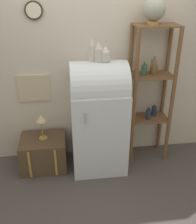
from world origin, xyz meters
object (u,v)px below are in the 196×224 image
(refrigerator, at_px, (98,115))
(vase_center, at_px, (99,52))
(vase_right, at_px, (105,54))
(suitcase_trunk, at_px, (44,152))
(desk_lamp, at_px, (41,121))
(vase_left, at_px, (92,50))
(globe, at_px, (154,9))

(refrigerator, xyz_separation_m, vase_center, (0.00, 0.00, 0.81))
(vase_right, bearing_deg, refrigerator, 172.28)
(suitcase_trunk, xyz_separation_m, desk_lamp, (0.01, 0.01, 0.48))
(refrigerator, xyz_separation_m, vase_left, (-0.07, 0.01, 0.84))
(refrigerator, height_order, vase_center, vase_center)
(vase_right, bearing_deg, desk_lamp, 175.55)
(refrigerator, distance_m, vase_right, 0.79)
(refrigerator, height_order, suitcase_trunk, refrigerator)
(suitcase_trunk, distance_m, vase_center, 1.55)
(vase_center, height_order, vase_right, vase_center)
(desk_lamp, bearing_deg, vase_center, -4.04)
(desk_lamp, bearing_deg, suitcase_trunk, -134.42)
(globe, bearing_deg, vase_right, -167.50)
(suitcase_trunk, xyz_separation_m, vase_right, (0.82, -0.05, 1.33))
(refrigerator, bearing_deg, vase_center, 16.00)
(suitcase_trunk, xyz_separation_m, globe, (1.40, 0.08, 1.80))
(vase_left, bearing_deg, refrigerator, -11.41)
(globe, distance_m, desk_lamp, 1.91)
(vase_left, xyz_separation_m, vase_center, (0.08, -0.01, -0.03))
(suitcase_trunk, height_order, desk_lamp, desk_lamp)
(globe, xyz_separation_m, vase_right, (-0.58, -0.13, -0.46))
(desk_lamp, bearing_deg, globe, 2.66)
(vase_right, distance_m, desk_lamp, 1.18)
(vase_right, relative_size, desk_lamp, 0.51)
(globe, bearing_deg, refrigerator, -169.91)
(vase_left, distance_m, vase_center, 0.08)
(vase_center, relative_size, vase_right, 1.29)
(desk_lamp, bearing_deg, vase_left, -3.27)
(globe, xyz_separation_m, vase_center, (-0.65, -0.12, -0.44))
(suitcase_trunk, bearing_deg, vase_right, -3.66)
(suitcase_trunk, bearing_deg, globe, 3.07)
(refrigerator, relative_size, globe, 4.88)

